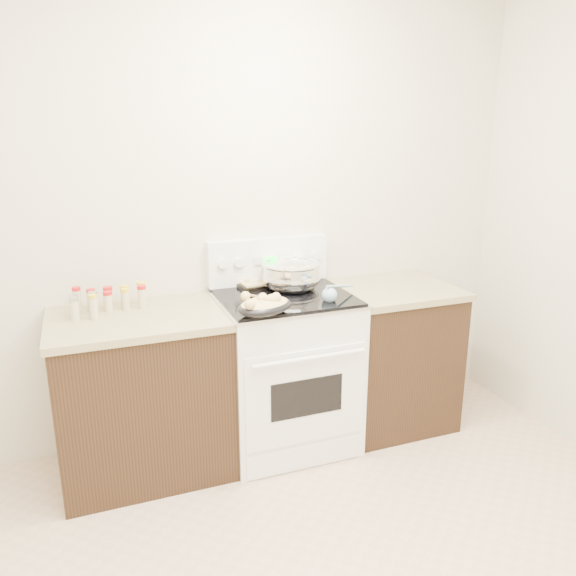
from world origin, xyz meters
name	(u,v)px	position (x,y,z in m)	size (l,w,h in m)	color
room_shell	(343,190)	(0.00, 0.00, 1.70)	(4.10, 3.60, 2.75)	beige
counter_left	(144,394)	(-0.48, 1.43, 0.46)	(0.93, 0.67, 0.92)	black
counter_right	(390,354)	(1.08, 1.43, 0.46)	(0.73, 0.67, 0.92)	black
kitchen_range	(285,367)	(0.35, 1.42, 0.49)	(0.78, 0.73, 1.22)	white
mixing_bowl	(291,276)	(0.43, 1.53, 1.02)	(0.35, 0.35, 0.21)	silver
roasting_pan	(264,305)	(0.13, 1.14, 0.99)	(0.38, 0.33, 0.11)	black
baking_sheet	(265,281)	(0.32, 1.70, 0.96)	(0.40, 0.30, 0.06)	black
wooden_spoon	(265,303)	(0.18, 1.29, 0.95)	(0.15, 0.26, 0.04)	tan
blue_ladle	(331,294)	(0.55, 1.23, 0.98)	(0.26, 0.18, 0.11)	#7DA0BA
spice_jars	(106,300)	(-0.63, 1.56, 0.98)	(0.41, 0.23, 0.13)	#BFB28C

